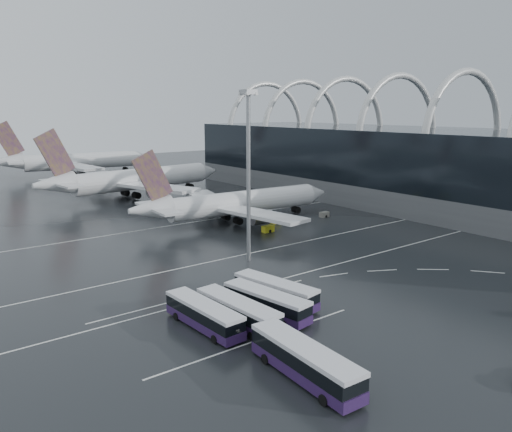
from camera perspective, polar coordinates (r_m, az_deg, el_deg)
ground at (r=83.57m, az=6.60°, el=-5.60°), size 420.00×420.00×0.00m
terminal at (r=140.88m, az=19.30°, el=5.59°), size 42.00×160.00×34.90m
lane_marking_near at (r=82.22m, az=7.57°, el=-5.93°), size 120.00×0.25×0.01m
lane_marking_mid at (r=92.16m, az=1.41°, el=-3.82°), size 120.00×0.25×0.01m
lane_marking_far at (r=114.61m, az=-7.41°, el=-0.72°), size 120.00×0.25×0.01m
bus_bay_line_south at (r=57.65m, az=0.26°, el=-13.98°), size 28.00×0.25×0.01m
bus_bay_line_north at (r=69.91m, az=-7.90°, el=-9.25°), size 28.00×0.25×0.01m
airliner_main at (r=112.80m, az=-2.41°, el=1.42°), size 51.50×45.10×17.44m
airliner_gate_b at (r=148.97m, az=-13.84°, el=4.02°), size 59.18×52.86×20.54m
airliner_gate_c at (r=205.53m, az=-20.09°, el=5.84°), size 59.44×54.45×21.16m
bus_row_near_a at (r=60.11m, az=-5.98°, el=-11.13°), size 3.44×12.72×3.10m
bus_row_near_b at (r=60.54m, az=-2.09°, el=-10.85°), size 3.74×13.07×3.18m
bus_row_near_c at (r=63.36m, az=1.20°, el=-9.80°), size 4.74×12.87×3.10m
bus_row_near_d at (r=67.01m, az=2.24°, el=-8.55°), size 5.00×12.93×3.11m
bus_row_far_a at (r=49.77m, az=5.60°, el=-16.14°), size 3.91×13.93×3.39m
floodlight_mast at (r=82.16m, az=-0.87°, el=6.90°), size 2.17×2.17×28.37m
gse_cart_belly_c at (r=104.80m, az=1.37°, el=-1.47°), size 2.46×1.45×1.34m
gse_cart_belly_d at (r=120.30m, az=7.81°, el=0.18°), size 2.27×1.34×1.24m
gse_cart_belly_e at (r=112.49m, az=2.25°, el=-0.56°), size 2.21×1.31×1.21m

